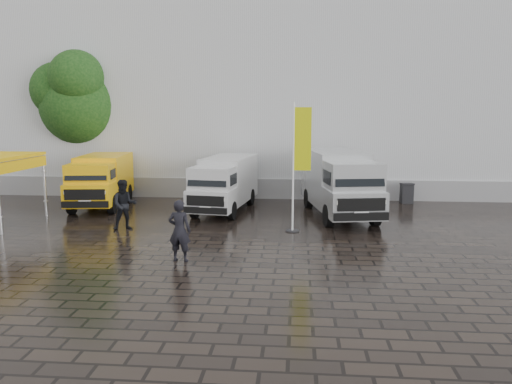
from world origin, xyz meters
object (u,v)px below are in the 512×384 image
van_yellow (101,182)px  wheelie_bin (407,193)px  person_tent (125,205)px  van_white (225,185)px  person_front (180,231)px  van_silver (339,184)px  flagpole (298,161)px

van_yellow → wheelie_bin: van_yellow is taller
wheelie_bin → person_tent: (-11.52, -6.44, 0.45)m
van_white → person_front: (-0.19, -7.54, -0.25)m
van_silver → person_front: size_ratio=3.38×
person_front → van_yellow: bearing=-48.7°
van_yellow → person_front: (5.56, -7.98, -0.25)m
van_yellow → person_front: size_ratio=2.76×
flagpole → wheelie_bin: 8.32m
van_yellow → wheelie_bin: 14.31m
van_silver → person_front: bearing=-136.9°
van_white → wheelie_bin: van_white is taller
van_yellow → van_white: (5.75, -0.44, -0.00)m
van_yellow → person_tent: van_yellow is taller
van_white → flagpole: 5.01m
van_silver → flagpole: 3.62m
van_white → person_tent: (-3.14, -3.84, -0.23)m
person_tent → person_front: bearing=-74.0°
van_yellow → wheelie_bin: (14.13, 2.17, -0.68)m
person_front → van_white: bearing=-85.0°
flagpole → person_tent: flagpole is taller
person_tent → wheelie_bin: bearing=6.6°
van_silver → flagpole: flagpole is taller
van_yellow → van_white: 5.77m
wheelie_bin → van_silver: bearing=-140.1°
van_silver → flagpole: bearing=-130.5°
van_silver → person_tent: (-8.05, -3.20, -0.40)m
flagpole → wheelie_bin: bearing=50.1°
van_white → wheelie_bin: (8.37, 2.61, -0.68)m
flagpole → person_tent: 6.57m
flagpole → wheelie_bin: (5.17, 6.18, -2.10)m
flagpole → person_front: 5.48m
van_yellow → person_front: 9.72m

